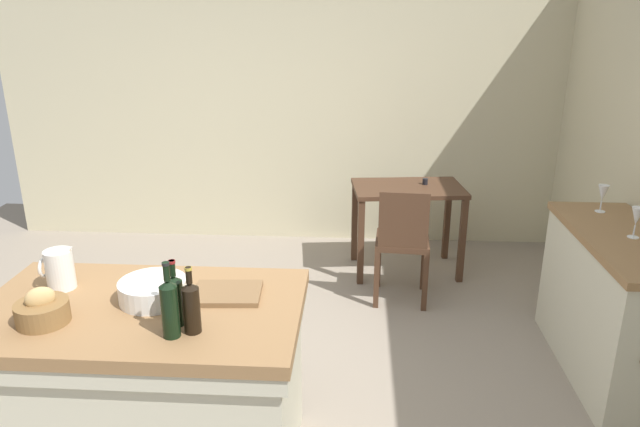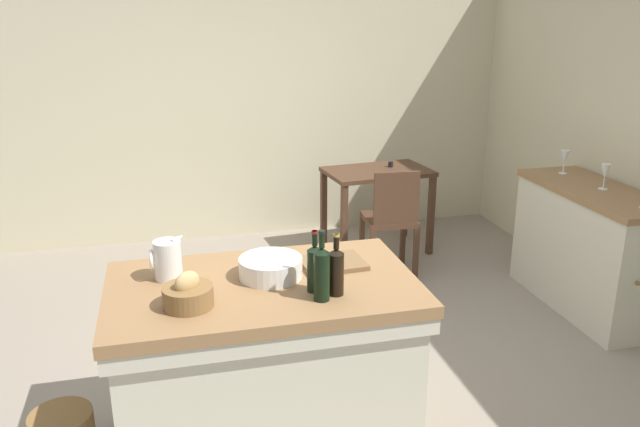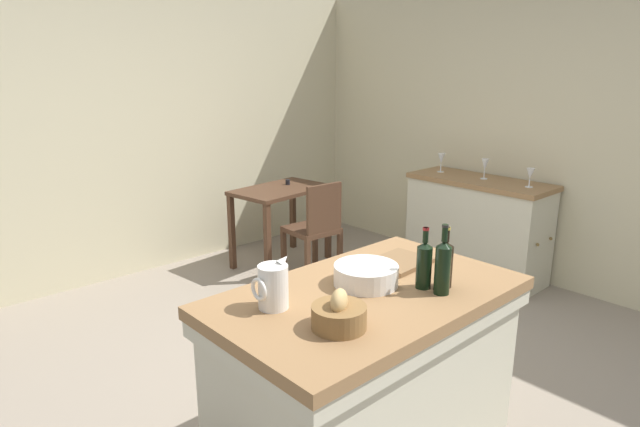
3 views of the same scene
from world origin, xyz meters
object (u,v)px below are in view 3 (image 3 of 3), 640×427
object	(u,v)px
wash_bowl	(366,275)
wine_glass_far_left	(530,174)
wine_bottle_green	(443,266)
wine_glass_left	(485,165)
cutting_board	(399,262)
wine_glass_middle	(441,159)
island_table	(366,369)
wine_bottle_amber	(424,264)
writing_desk	(281,201)
bread_basket	(339,315)
pitcher	(273,286)
side_cabinet	(477,227)
wooden_chair	(316,228)
wine_bottle_dark	(445,263)

from	to	relation	value
wash_bowl	wine_glass_far_left	bearing A→B (deg)	10.49
wine_bottle_green	wine_glass_left	size ratio (longest dim) A/B	1.80
cutting_board	wine_glass_middle	world-z (taller)	wine_glass_middle
island_table	wine_bottle_amber	size ratio (longest dim) A/B	4.98
wine_bottle_amber	wash_bowl	bearing A→B (deg)	129.49
writing_desk	wine_bottle_green	size ratio (longest dim) A/B	2.92
bread_basket	wine_glass_middle	size ratio (longest dim) A/B	1.23
wine_glass_far_left	cutting_board	bearing A→B (deg)	-169.63
wine_bottle_green	wine_glass_far_left	world-z (taller)	wine_bottle_green
wine_glass_middle	wine_bottle_amber	bearing A→B (deg)	-146.23
writing_desk	pitcher	distance (m)	2.92
cutting_board	wine_glass_far_left	bearing A→B (deg)	10.37
side_cabinet	writing_desk	size ratio (longest dim) A/B	1.34
wooden_chair	wine_glass_left	world-z (taller)	wine_glass_left
island_table	pitcher	xyz separation A→B (m)	(-0.43, 0.15, 0.51)
wine_glass_left	wooden_chair	bearing A→B (deg)	144.81
wooden_chair	wash_bowl	distance (m)	2.22
wash_bowl	bread_basket	world-z (taller)	bread_basket
wash_bowl	wine_bottle_amber	xyz separation A→B (m)	(0.17, -0.21, 0.07)
writing_desk	wine_bottle_dark	world-z (taller)	wine_bottle_dark
island_table	wine_bottle_green	world-z (taller)	wine_bottle_green
island_table	wash_bowl	distance (m)	0.46
wine_bottle_amber	wine_bottle_dark	bearing A→B (deg)	-33.71
cutting_board	wine_bottle_amber	world-z (taller)	wine_bottle_amber
wine_bottle_green	wine_bottle_amber	bearing A→B (deg)	94.96
pitcher	wine_bottle_dark	xyz separation A→B (m)	(0.73, -0.36, 0.02)
wine_bottle_green	wine_glass_middle	size ratio (longest dim) A/B	1.83
side_cabinet	pitcher	world-z (taller)	pitcher
side_cabinet	wine_bottle_green	distance (m)	2.67
cutting_board	wooden_chair	bearing A→B (deg)	61.02
writing_desk	bread_basket	size ratio (longest dim) A/B	4.34
wine_bottle_amber	wine_glass_middle	xyz separation A→B (m)	(2.32, 1.55, 0.02)
wine_glass_far_left	side_cabinet	bearing A→B (deg)	90.49
wooden_chair	wine_glass_left	size ratio (longest dim) A/B	5.07
wine_glass_far_left	wine_glass_middle	size ratio (longest dim) A/B	0.89
wine_glass_far_left	wine_glass_middle	bearing A→B (deg)	89.56
side_cabinet	wine_glass_middle	world-z (taller)	wine_glass_middle
wine_glass_left	side_cabinet	bearing A→B (deg)	145.66
wine_bottle_amber	bread_basket	bearing A→B (deg)	-177.90
wine_glass_far_left	wine_bottle_dark	bearing A→B (deg)	-162.08
wine_glass_left	wine_glass_middle	xyz separation A→B (m)	(-0.01, 0.45, -0.00)
island_table	side_cabinet	distance (m)	2.71
pitcher	wine_glass_left	size ratio (longest dim) A/B	1.29
bread_basket	wine_bottle_green	xyz separation A→B (m)	(0.58, -0.08, 0.08)
side_cabinet	wine_bottle_green	world-z (taller)	wine_bottle_green
side_cabinet	wine_bottle_dark	world-z (taller)	wine_bottle_dark
side_cabinet	writing_desk	world-z (taller)	side_cabinet
side_cabinet	wine_glass_far_left	bearing A→B (deg)	-89.51
cutting_board	side_cabinet	bearing A→B (deg)	21.46
bread_basket	pitcher	bearing A→B (deg)	103.63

